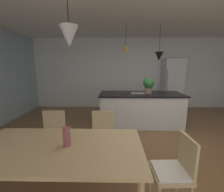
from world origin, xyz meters
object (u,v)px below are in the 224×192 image
at_px(potted_plant_on_island, 149,85).
at_px(vase_on_dining_table, 67,137).
at_px(chair_far_right, 102,135).
at_px(chair_far_left, 52,135).
at_px(kitchen_island, 140,109).
at_px(refrigerator, 172,85).
at_px(dining_table, 58,151).
at_px(chair_kitchen_end, 174,170).

distance_m(potted_plant_on_island, vase_on_dining_table, 2.98).
relative_size(chair_far_right, chair_far_left, 1.00).
height_order(kitchen_island, refrigerator, refrigerator).
relative_size(chair_far_right, vase_on_dining_table, 3.98).
xyz_separation_m(kitchen_island, vase_on_dining_table, (-1.25, -2.59, 0.40)).
relative_size(kitchen_island, vase_on_dining_table, 10.32).
distance_m(dining_table, chair_far_right, 0.98).
bearing_deg(dining_table, kitchen_island, 62.46).
distance_m(kitchen_island, refrigerator, 2.17).
relative_size(chair_kitchen_end, kitchen_island, 0.39).
height_order(chair_far_right, refrigerator, refrigerator).
height_order(chair_kitchen_end, refrigerator, refrigerator).
bearing_deg(kitchen_island, chair_kitchen_end, -90.86).
distance_m(kitchen_island, vase_on_dining_table, 2.91).
relative_size(chair_kitchen_end, potted_plant_on_island, 2.02).
height_order(dining_table, refrigerator, refrigerator).
relative_size(chair_far_left, refrigerator, 0.46).
bearing_deg(refrigerator, chair_kitchen_end, -109.31).
bearing_deg(chair_kitchen_end, refrigerator, 70.69).
bearing_deg(vase_on_dining_table, chair_kitchen_end, -0.48).
distance_m(chair_far_right, potted_plant_on_island, 2.18).
bearing_deg(refrigerator, kitchen_island, -132.28).
bearing_deg(dining_table, chair_far_right, 63.47).
height_order(chair_far_right, vase_on_dining_table, vase_on_dining_table).
bearing_deg(potted_plant_on_island, vase_on_dining_table, -119.25).
bearing_deg(kitchen_island, chair_far_left, -135.64).
bearing_deg(chair_far_right, kitchen_island, 61.97).
bearing_deg(vase_on_dining_table, dining_table, -173.35).
xyz_separation_m(chair_far_right, kitchen_island, (0.93, 1.75, -0.01)).
bearing_deg(refrigerator, dining_table, -123.70).
bearing_deg(potted_plant_on_island, chair_far_right, -122.87).
xyz_separation_m(potted_plant_on_island, vase_on_dining_table, (-1.45, -2.59, -0.28)).
bearing_deg(chair_far_right, vase_on_dining_table, -110.90).
bearing_deg(chair_far_left, potted_plant_on_island, 41.34).
relative_size(dining_table, vase_on_dining_table, 8.68).
bearing_deg(refrigerator, chair_far_left, -134.10).
height_order(chair_kitchen_end, chair_far_right, same).
distance_m(chair_far_left, vase_on_dining_table, 1.07).
xyz_separation_m(refrigerator, vase_on_dining_table, (-2.67, -4.15, -0.10)).
height_order(dining_table, vase_on_dining_table, vase_on_dining_table).
bearing_deg(potted_plant_on_island, dining_table, -120.87).
relative_size(dining_table, kitchen_island, 0.84).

